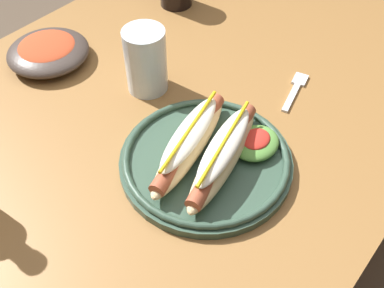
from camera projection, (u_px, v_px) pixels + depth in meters
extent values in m
plane|color=brown|center=(177.00, 279.00, 1.40)|extent=(8.00, 8.00, 0.00)
cube|color=olive|center=(168.00, 113.00, 0.86)|extent=(1.44, 0.87, 0.04)
cylinder|color=olive|center=(219.00, 51.00, 1.61)|extent=(0.06, 0.06, 0.70)
cylinder|color=#334C3D|center=(206.00, 161.00, 0.74)|extent=(0.29, 0.29, 0.02)
torus|color=#334C3D|center=(206.00, 157.00, 0.74)|extent=(0.28, 0.28, 0.01)
ellipsoid|color=beige|center=(223.00, 157.00, 0.71)|extent=(0.25, 0.11, 0.04)
cylinder|color=#9E4C33|center=(223.00, 153.00, 0.71)|extent=(0.23, 0.08, 0.03)
ellipsoid|color=silver|center=(224.00, 146.00, 0.70)|extent=(0.19, 0.09, 0.02)
cylinder|color=yellow|center=(224.00, 141.00, 0.69)|extent=(0.19, 0.05, 0.01)
ellipsoid|color=beige|center=(190.00, 144.00, 0.73)|extent=(0.25, 0.11, 0.04)
cylinder|color=#9E4C33|center=(190.00, 141.00, 0.73)|extent=(0.23, 0.08, 0.03)
ellipsoid|color=silver|center=(190.00, 133.00, 0.71)|extent=(0.19, 0.09, 0.02)
cylinder|color=yellow|center=(190.00, 129.00, 0.71)|extent=(0.19, 0.05, 0.01)
ellipsoid|color=#5B9942|center=(256.00, 143.00, 0.75)|extent=(0.09, 0.07, 0.02)
ellipsoid|color=red|center=(256.00, 139.00, 0.74)|extent=(0.05, 0.04, 0.01)
cube|color=silver|center=(291.00, 98.00, 0.86)|extent=(0.09, 0.03, 0.00)
cube|color=silver|center=(300.00, 79.00, 0.89)|extent=(0.04, 0.03, 0.00)
cylinder|color=silver|center=(146.00, 61.00, 0.84)|extent=(0.08, 0.08, 0.13)
ellipsoid|color=#423833|center=(48.00, 52.00, 0.92)|extent=(0.17, 0.17, 0.04)
ellipsoid|color=#B74223|center=(47.00, 46.00, 0.91)|extent=(0.12, 0.12, 0.02)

